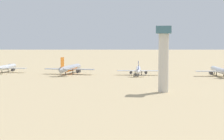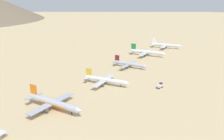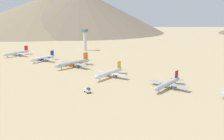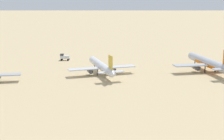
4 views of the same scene
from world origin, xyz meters
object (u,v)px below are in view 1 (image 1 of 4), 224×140
object	(u,v)px
parked_jet_0	(219,70)
parked_jet_1	(138,70)
service_truck	(11,66)
parked_jet_3	(6,67)
control_tower	(164,56)
parked_jet_2	(70,68)

from	to	relation	value
parked_jet_0	parked_jet_1	size ratio (longest dim) A/B	1.09
parked_jet_0	service_truck	xyz separation A→B (m)	(44.68, 172.89, -1.89)
parked_jet_0	service_truck	distance (m)	178.58
parked_jet_3	parked_jet_0	bearing A→B (deg)	-91.51
service_truck	control_tower	xyz separation A→B (m)	(-131.96, -136.29, 15.38)
parked_jet_0	service_truck	world-z (taller)	parked_jet_0
parked_jet_2	parked_jet_3	size ratio (longest dim) A/B	1.13
parked_jet_1	parked_jet_2	size ratio (longest dim) A/B	0.82
parked_jet_1	control_tower	size ratio (longest dim) A/B	1.19
parked_jet_1	control_tower	bearing A→B (deg)	-167.26
parked_jet_1	parked_jet_3	world-z (taller)	parked_jet_3
parked_jet_3	control_tower	bearing A→B (deg)	-126.75
parked_jet_2	control_tower	distance (m)	110.57
parked_jet_2	service_truck	bearing A→B (deg)	54.88
parked_jet_1	service_truck	distance (m)	125.30
parked_jet_0	parked_jet_3	size ratio (longest dim) A/B	1.02
parked_jet_0	control_tower	bearing A→B (deg)	157.25
service_truck	parked_jet_0	bearing A→B (deg)	-104.49
parked_jet_1	service_truck	size ratio (longest dim) A/B	6.64
parked_jet_0	control_tower	distance (m)	95.60
parked_jet_0	service_truck	bearing A→B (deg)	75.51
parked_jet_3	service_truck	size ratio (longest dim) A/B	7.14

